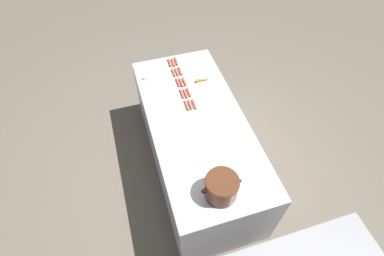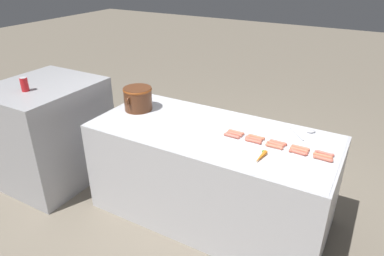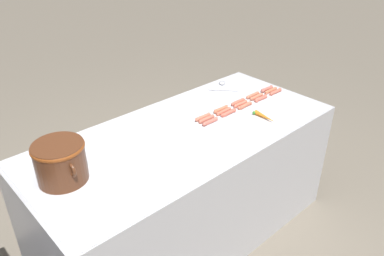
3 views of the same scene
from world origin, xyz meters
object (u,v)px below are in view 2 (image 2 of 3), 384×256
object	(u,v)px
hot_dog_9	(234,134)
carrot	(261,157)
hot_dog_2	(274,146)
hot_dog_8	(254,139)
hot_dog_10	(324,153)
hot_dog_12	(278,143)
serving_spoon	(306,132)
hot_dog_14	(236,132)
hot_dog_7	(275,144)
back_cabinet	(50,133)
bean_pot	(138,97)
hot_dog_1	(298,152)
hot_dog_0	(323,159)
hot_dog_4	(232,136)
soda_can	(24,84)
hot_dog_6	(299,150)
hot_dog_13	(256,137)
hot_dog_5	(323,156)
hot_dog_3	(253,141)

from	to	relation	value
hot_dog_9	carrot	world-z (taller)	carrot
hot_dog_2	hot_dog_8	bearing A→B (deg)	77.43
hot_dog_10	hot_dog_12	distance (m)	0.33
serving_spoon	hot_dog_14	bearing A→B (deg)	120.39
hot_dog_8	hot_dog_7	bearing A→B (deg)	-90.43
back_cabinet	bean_pot	size ratio (longest dim) A/B	3.14
hot_dog_1	hot_dog_9	bearing A→B (deg)	85.53
carrot	hot_dog_8	bearing A→B (deg)	30.22
hot_dog_0	hot_dog_8	world-z (taller)	same
hot_dog_4	soda_can	xyz separation A→B (m)	(-0.40, 1.83, 0.22)
back_cabinet	hot_dog_0	world-z (taller)	back_cabinet
hot_dog_4	hot_dog_14	world-z (taller)	same
hot_dog_2	hot_dog_10	distance (m)	0.34
hot_dog_6	carrot	size ratio (longest dim) A/B	0.74
hot_dog_7	bean_pot	bearing A→B (deg)	87.89
hot_dog_4	hot_dog_7	xyz separation A→B (m)	(0.04, -0.33, 0.00)
hot_dog_14	hot_dog_6	bearing A→B (deg)	-94.17
hot_dog_13	soda_can	bearing A→B (deg)	103.24
hot_dog_0	hot_dog_12	bearing A→B (deg)	77.81
hot_dog_5	hot_dog_4	bearing A→B (deg)	92.98
hot_dog_8	hot_dog_13	bearing A→B (deg)	-13.82
hot_dog_2	hot_dog_5	xyz separation A→B (m)	(0.03, -0.33, 0.00)
bean_pot	hot_dog_5	bearing A→B (deg)	-91.75
hot_dog_13	hot_dog_14	bearing A→B (deg)	90.05
hot_dog_1	hot_dog_3	xyz separation A→B (m)	(0.00, 0.34, 0.00)
serving_spoon	hot_dog_0	bearing A→B (deg)	-151.37
hot_dog_10	hot_dog_13	size ratio (longest dim) A/B	1.00
bean_pot	hot_dog_3	bearing A→B (deg)	-94.14
hot_dog_0	serving_spoon	distance (m)	0.41
hot_dog_7	hot_dog_13	world-z (taller)	same
hot_dog_12	carrot	xyz separation A→B (m)	(-0.27, 0.04, 0.00)
hot_dog_5	bean_pot	xyz separation A→B (m)	(0.05, 1.62, 0.10)
back_cabinet	hot_dog_1	distance (m)	2.40
hot_dog_4	hot_dog_14	distance (m)	0.07
back_cabinet	hot_dog_12	distance (m)	2.25
hot_dog_0	serving_spoon	xyz separation A→B (m)	(0.36, 0.19, -0.00)
hot_dog_4	carrot	xyz separation A→B (m)	(-0.19, -0.30, 0.00)
hot_dog_3	hot_dog_4	xyz separation A→B (m)	(-0.00, 0.17, 0.00)
hot_dog_4	hot_dog_9	world-z (taller)	same
hot_dog_12	bean_pot	distance (m)	1.30
hot_dog_3	carrot	size ratio (longest dim) A/B	0.74
back_cabinet	hot_dog_13	size ratio (longest dim) A/B	7.52
hot_dog_10	carrot	distance (m)	0.46
hot_dog_0	hot_dog_13	distance (m)	0.51
hot_dog_4	hot_dog_6	xyz separation A→B (m)	(0.04, -0.51, 0.00)
hot_dog_3	serving_spoon	size ratio (longest dim) A/B	0.59
hot_dog_10	hot_dog_3	bearing A→B (deg)	97.97
hot_dog_7	hot_dog_8	distance (m)	0.17
hot_dog_12	soda_can	bearing A→B (deg)	102.16
hot_dog_4	hot_dog_6	world-z (taller)	same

